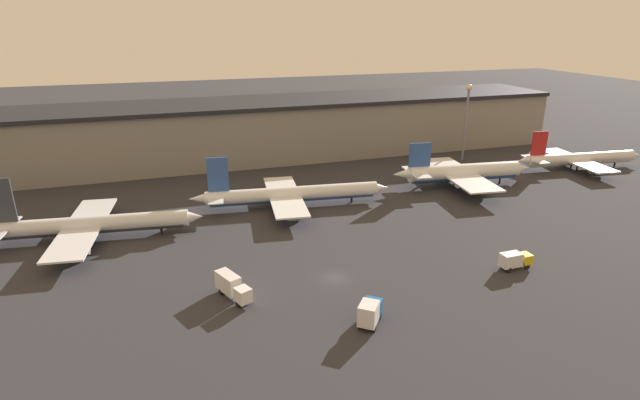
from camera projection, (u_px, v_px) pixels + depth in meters
The scene contains 10 objects.
ground at pixel (335, 278), 83.54m from camera, with size 600.00×600.00×0.00m, color #2D2D33.
terminal_building at pixel (246, 130), 152.00m from camera, with size 201.31×26.90×17.66m.
airplane_1 at pixel (89, 225), 97.31m from camera, with size 42.94×31.79×13.37m.
airplane_2 at pixel (291, 194), 114.37m from camera, with size 46.22×28.87×12.52m.
airplane_3 at pixel (463, 173), 128.35m from camera, with size 38.02×31.30×11.94m.
airplane_4 at pixel (579, 159), 143.71m from camera, with size 40.06×27.28×11.48m.
service_vehicle_0 at pixel (370, 312), 70.13m from camera, with size 5.07×5.49×3.74m.
service_vehicle_1 at pixel (515, 260), 86.04m from camera, with size 5.89×2.24×3.05m.
service_vehicle_3 at pixel (232, 286), 76.94m from camera, with size 4.90×7.86×3.66m.
lamp_post_1 at pixel (467, 112), 148.18m from camera, with size 1.80×1.80×22.94m.
Camera 1 is at (-25.60, -69.53, 40.83)m, focal length 28.00 mm.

